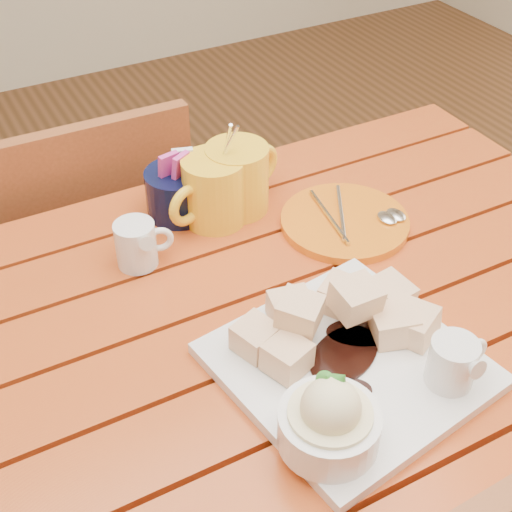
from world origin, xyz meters
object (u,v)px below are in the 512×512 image
table (272,374)px  chair_far (88,266)px  orange_saucer (346,221)px  coffee_mug_right (239,177)px  coffee_mug_left (213,190)px  dessert_plate (347,367)px

table → chair_far: size_ratio=1.41×
orange_saucer → chair_far: size_ratio=0.24×
table → coffee_mug_right: (0.08, 0.26, 0.17)m
coffee_mug_left → chair_far: bearing=96.6°
table → coffee_mug_left: 0.30m
coffee_mug_left → chair_far: size_ratio=0.19×
table → chair_far: (-0.12, 0.57, -0.17)m
dessert_plate → chair_far: dessert_plate is taller
table → coffee_mug_left: bearing=83.1°
coffee_mug_left → coffee_mug_right: size_ratio=0.98×
table → coffee_mug_right: 0.32m
coffee_mug_left → orange_saucer: size_ratio=0.81×
coffee_mug_right → chair_far: (-0.20, 0.31, -0.33)m
coffee_mug_right → chair_far: size_ratio=0.20×
chair_far → table: bearing=102.7°
coffee_mug_left → dessert_plate: bearing=-109.4°
coffee_mug_left → table: bearing=-115.3°
coffee_mug_left → orange_saucer: 0.22m
coffee_mug_right → coffee_mug_left: bearing=175.7°
table → coffee_mug_right: bearing=72.3°
dessert_plate → chair_far: (-0.14, 0.71, -0.31)m
table → orange_saucer: 0.27m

